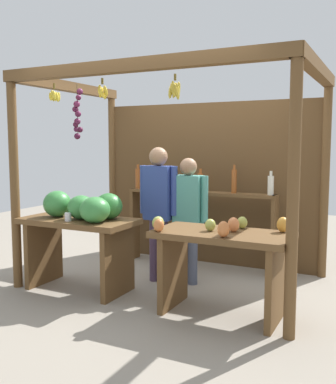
{
  "coord_description": "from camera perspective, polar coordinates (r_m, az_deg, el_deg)",
  "views": [
    {
      "loc": [
        2.21,
        -4.6,
        1.61
      ],
      "look_at": [
        0.0,
        -0.19,
        1.08
      ],
      "focal_mm": 41.59,
      "sensor_mm": 36.0,
      "label": 1
    }
  ],
  "objects": [
    {
      "name": "vendor_woman",
      "position": [
        5.09,
        2.59,
        -2.34
      ],
      "size": [
        0.48,
        0.2,
        1.46
      ],
      "rotation": [
        0.0,
        0.0,
        -0.09
      ],
      "color": "#4D556B",
      "rests_on": "ground"
    },
    {
      "name": "bottle_shelf_unit",
      "position": [
        5.83,
        4.01,
        -1.97
      ],
      "size": [
        2.02,
        0.22,
        1.36
      ],
      "color": "brown",
      "rests_on": "ground"
    },
    {
      "name": "ground_plane",
      "position": [
        5.35,
        0.95,
        -11.38
      ],
      "size": [
        12.0,
        12.0,
        0.0
      ],
      "primitive_type": "plane",
      "color": "gray",
      "rests_on": "ground"
    },
    {
      "name": "market_stall",
      "position": [
        5.52,
        2.94,
        3.92
      ],
      "size": [
        3.16,
        2.06,
        2.4
      ],
      "color": "brown",
      "rests_on": "ground"
    },
    {
      "name": "fruit_counter_left",
      "position": [
        4.96,
        -11.0,
        -3.9
      ],
      "size": [
        1.28,
        0.68,
        1.09
      ],
      "color": "brown",
      "rests_on": "ground"
    },
    {
      "name": "vendor_man",
      "position": [
        5.16,
        -1.23,
        -1.3
      ],
      "size": [
        0.48,
        0.21,
        1.58
      ],
      "rotation": [
        0.0,
        0.0,
        -0.07
      ],
      "color": "#4C3955",
      "rests_on": "ground"
    },
    {
      "name": "fruit_counter_right",
      "position": [
        4.23,
        6.89,
        -7.82
      ],
      "size": [
        1.28,
        0.64,
        0.94
      ],
      "color": "brown",
      "rests_on": "ground"
    }
  ]
}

